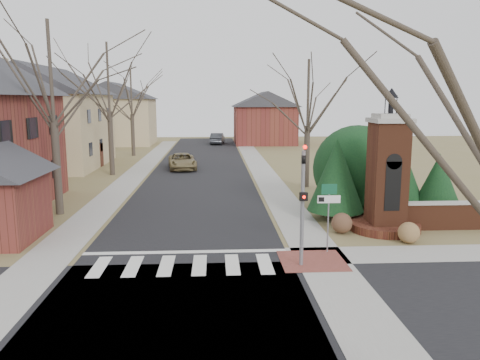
{
  "coord_description": "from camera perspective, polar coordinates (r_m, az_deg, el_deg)",
  "views": [
    {
      "loc": [
        1.18,
        -15.51,
        5.97
      ],
      "look_at": [
        2.37,
        6.0,
        2.25
      ],
      "focal_mm": 35.0,
      "sensor_mm": 36.0,
      "label": 1
    }
  ],
  "objects": [
    {
      "name": "evergreen_near",
      "position": [
        23.59,
        11.67,
        0.65
      ],
      "size": [
        2.8,
        2.8,
        4.1
      ],
      "color": "#473D33",
      "rests_on": "ground"
    },
    {
      "name": "house_distant_right",
      "position": [
        63.91,
        2.99,
        7.72
      ],
      "size": [
        8.8,
        8.8,
        7.3
      ],
      "color": "brown",
      "rests_on": "ground"
    },
    {
      "name": "bare_tree_3",
      "position": [
        32.15,
        8.33,
        10.99
      ],
      "size": [
        7.0,
        7.0,
        9.7
      ],
      "color": "#473D33",
      "rests_on": "ground"
    },
    {
      "name": "sign_post",
      "position": [
        18.49,
        10.74,
        -2.93
      ],
      "size": [
        0.9,
        0.07,
        2.75
      ],
      "color": "slate",
      "rests_on": "ground"
    },
    {
      "name": "evergreen_mass",
      "position": [
        26.45,
        14.08,
        1.76
      ],
      "size": [
        4.8,
        4.8,
        4.8
      ],
      "primitive_type": "sphere",
      "color": "black",
      "rests_on": "ground"
    },
    {
      "name": "distant_car",
      "position": [
        63.49,
        -2.78,
        5.08
      ],
      "size": [
        2.07,
        4.68,
        1.5
      ],
      "primitive_type": "imported",
      "rotation": [
        0.0,
        0.0,
        3.03
      ],
      "color": "#383B41",
      "rests_on": "ground"
    },
    {
      "name": "sidewalk_left",
      "position": [
        38.52,
        -12.65,
        0.67
      ],
      "size": [
        2.0,
        60.0,
        0.02
      ],
      "primitive_type": "cube",
      "color": "gray",
      "rests_on": "ground"
    },
    {
      "name": "pickup_truck",
      "position": [
        40.72,
        -7.05,
        2.27
      ],
      "size": [
        2.84,
        5.14,
        1.36
      ],
      "primitive_type": "imported",
      "rotation": [
        0.0,
        0.0,
        0.12
      ],
      "color": "olive",
      "rests_on": "ground"
    },
    {
      "name": "cross_street",
      "position": [
        13.91,
        -8.01,
        -15.69
      ],
      "size": [
        120.0,
        8.0,
        0.01
      ],
      "primitive_type": "cube",
      "color": "black",
      "rests_on": "ground"
    },
    {
      "name": "brick_garden_wall",
      "position": [
        24.51,
        27.18,
        -3.81
      ],
      "size": [
        7.5,
        0.5,
        1.3
      ],
      "color": "#5D2D1B",
      "rests_on": "ground"
    },
    {
      "name": "stop_bar",
      "position": [
        18.82,
        -6.67,
        -8.73
      ],
      "size": [
        8.0,
        0.35,
        0.02
      ],
      "primitive_type": "cube",
      "color": "silver",
      "rests_on": "ground"
    },
    {
      "name": "evergreen_mid",
      "position": [
        25.7,
        18.14,
        1.78
      ],
      "size": [
        3.4,
        3.4,
        4.7
      ],
      "color": "#473D33",
      "rests_on": "ground"
    },
    {
      "name": "dry_shrub_right",
      "position": [
        20.96,
        19.88,
        -6.06
      ],
      "size": [
        0.9,
        0.9,
        0.9
      ],
      "primitive_type": "sphere",
      "color": "olive",
      "rests_on": "ground"
    },
    {
      "name": "curb_apron",
      "position": [
        17.92,
        8.81,
        -9.73
      ],
      "size": [
        2.4,
        2.4,
        0.02
      ],
      "primitive_type": "cube",
      "color": "brown",
      "rests_on": "ground"
    },
    {
      "name": "evergreen_far",
      "position": [
        25.7,
        23.02,
        -0.1
      ],
      "size": [
        2.4,
        2.4,
        3.3
      ],
      "color": "#473D33",
      "rests_on": "ground"
    },
    {
      "name": "ground",
      "position": [
        16.66,
        -7.15,
        -11.27
      ],
      "size": [
        120.0,
        120.0,
        0.0
      ],
      "primitive_type": "plane",
      "color": "olive",
      "rests_on": "ground"
    },
    {
      "name": "bare_tree_0",
      "position": [
        25.9,
        -22.15,
        12.93
      ],
      "size": [
        8.05,
        8.05,
        11.15
      ],
      "color": "#473D33",
      "rests_on": "ground"
    },
    {
      "name": "crosswalk_zone",
      "position": [
        17.41,
        -6.96,
        -10.29
      ],
      "size": [
        8.0,
        2.2,
        0.02
      ],
      "primitive_type": "cube",
      "color": "silver",
      "rests_on": "ground"
    },
    {
      "name": "sidewalk_right_main",
      "position": [
        38.2,
        2.92,
        0.82
      ],
      "size": [
        2.0,
        60.0,
        0.02
      ],
      "primitive_type": "cube",
      "color": "gray",
      "rests_on": "ground"
    },
    {
      "name": "main_street",
      "position": [
        38.0,
        -4.9,
        0.74
      ],
      "size": [
        8.0,
        70.0,
        0.01
      ],
      "primitive_type": "cube",
      "color": "black",
      "rests_on": "ground"
    },
    {
      "name": "dry_shrub_left",
      "position": [
        21.62,
        12.3,
        -5.16
      ],
      "size": [
        0.94,
        0.94,
        0.94
      ],
      "primitive_type": "sphere",
      "color": "brown",
      "rests_on": "ground"
    },
    {
      "name": "traffic_signal_pole",
      "position": [
        16.73,
        7.66,
        -1.95
      ],
      "size": [
        0.28,
        0.41,
        4.5
      ],
      "color": "slate",
      "rests_on": "ground"
    },
    {
      "name": "house_stucco_left",
      "position": [
        44.99,
        -22.4,
        7.33
      ],
      "size": [
        9.8,
        12.8,
        9.28
      ],
      "color": "tan",
      "rests_on": "ground"
    },
    {
      "name": "brick_gate_monument",
      "position": [
        22.27,
        17.45,
        -0.48
      ],
      "size": [
        3.2,
        3.2,
        6.47
      ],
      "color": "#5D2D1B",
      "rests_on": "ground"
    },
    {
      "name": "house_distant_left",
      "position": [
        64.89,
        -15.03,
        7.96
      ],
      "size": [
        10.8,
        8.8,
        8.53
      ],
      "color": "tan",
      "rests_on": "ground"
    },
    {
      "name": "bare_tree_2",
      "position": [
        51.26,
        -13.14,
        10.74
      ],
      "size": [
        7.35,
        7.35,
        10.19
      ],
      "color": "#473D33",
      "rests_on": "ground"
    },
    {
      "name": "bare_tree_1",
      "position": [
        38.45,
        -15.82,
        12.52
      ],
      "size": [
        8.4,
        8.4,
        11.64
      ],
      "color": "#473D33",
      "rests_on": "ground"
    }
  ]
}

